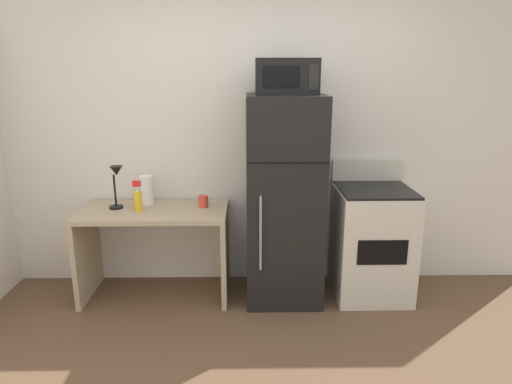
{
  "coord_description": "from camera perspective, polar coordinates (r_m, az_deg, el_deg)",
  "views": [
    {
      "loc": [
        -0.09,
        -2.12,
        1.83
      ],
      "look_at": [
        -0.03,
        1.1,
        0.96
      ],
      "focal_mm": 31.41,
      "sensor_mm": 36.0,
      "label": 1
    }
  ],
  "objects": [
    {
      "name": "spray_bottle",
      "position": [
        3.67,
        -14.8,
        -0.87
      ],
      "size": [
        0.06,
        0.06,
        0.25
      ],
      "color": "yellow",
      "rests_on": "desk"
    },
    {
      "name": "paper_towel_roll",
      "position": [
        3.84,
        -13.75,
        0.25
      ],
      "size": [
        0.11,
        0.11,
        0.24
      ],
      "primitive_type": "cylinder",
      "color": "white",
      "rests_on": "desk"
    },
    {
      "name": "wall_back_white",
      "position": [
        3.86,
        0.34,
        7.27
      ],
      "size": [
        5.0,
        0.1,
        2.6
      ],
      "primitive_type": "cube",
      "color": "silver",
      "rests_on": "ground"
    },
    {
      "name": "oven_range",
      "position": [
        3.85,
        14.51,
        -6.09
      ],
      "size": [
        0.6,
        0.61,
        1.1
      ],
      "color": "beige",
      "rests_on": "ground"
    },
    {
      "name": "desk_lamp",
      "position": [
        3.74,
        -17.38,
        1.48
      ],
      "size": [
        0.14,
        0.12,
        0.35
      ],
      "color": "black",
      "rests_on": "desk"
    },
    {
      "name": "desk",
      "position": [
        3.78,
        -12.74,
        -5.43
      ],
      "size": [
        1.19,
        0.58,
        0.75
      ],
      "color": "tan",
      "rests_on": "ground"
    },
    {
      "name": "microwave",
      "position": [
        3.43,
        3.89,
        14.46
      ],
      "size": [
        0.46,
        0.35,
        0.26
      ],
      "color": "black",
      "rests_on": "refrigerator"
    },
    {
      "name": "refrigerator",
      "position": [
        3.6,
        3.59,
        -1.02
      ],
      "size": [
        0.6,
        0.64,
        1.66
      ],
      "color": "black",
      "rests_on": "ground"
    },
    {
      "name": "coffee_mug",
      "position": [
        3.69,
        -6.72,
        -1.19
      ],
      "size": [
        0.08,
        0.08,
        0.09
      ],
      "primitive_type": "cylinder",
      "color": "#D83F33",
      "rests_on": "desk"
    }
  ]
}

